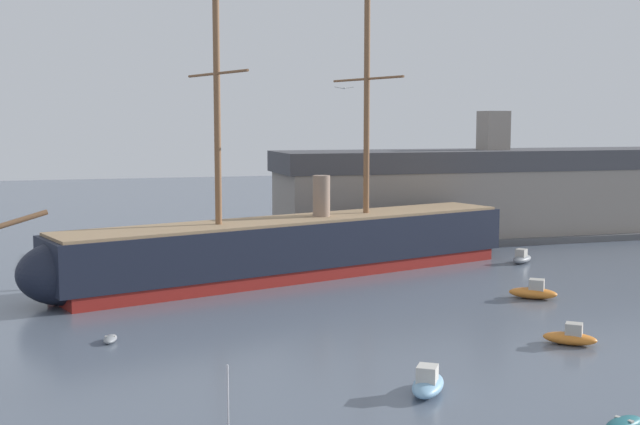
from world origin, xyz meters
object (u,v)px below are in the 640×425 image
object	(u,v)px
motorboat_mid_right	(570,337)
motorboat_far_right	(522,258)
dinghy_foreground_right	(624,424)
dinghy_distant_centre	(260,256)
seagull_in_flight	(344,88)
tall_ship	(297,246)
motorboat_alongside_stern	(534,292)
dinghy_alongside_bow	(110,339)
dockside_warehouse_right	(492,195)
motorboat_near_centre	(428,383)

from	to	relation	value
motorboat_mid_right	motorboat_far_right	world-z (taller)	motorboat_far_right
dinghy_foreground_right	dinghy_distant_centre	world-z (taller)	dinghy_distant_centre
dinghy_foreground_right	seagull_in_flight	xyz separation A→B (m)	(-10.98, 10.85, 16.65)
tall_ship	motorboat_mid_right	world-z (taller)	tall_ship
tall_ship	motorboat_mid_right	xyz separation A→B (m)	(11.54, -29.01, -2.46)
dinghy_foreground_right	motorboat_alongside_stern	world-z (taller)	motorboat_alongside_stern
dinghy_alongside_bow	motorboat_alongside_stern	world-z (taller)	motorboat_alongside_stern
dinghy_alongside_bow	dockside_warehouse_right	bearing A→B (deg)	37.25
motorboat_far_right	dockside_warehouse_right	size ratio (longest dim) A/B	0.06
motorboat_alongside_stern	dinghy_distant_centre	distance (m)	31.78
dockside_warehouse_right	seagull_in_flight	bearing A→B (deg)	-126.06
dinghy_distant_centre	dockside_warehouse_right	size ratio (longest dim) A/B	0.05
dinghy_foreground_right	motorboat_mid_right	xyz separation A→B (m)	(6.38, 14.22, 0.22)
motorboat_mid_right	seagull_in_flight	size ratio (longest dim) A/B	3.47
dinghy_alongside_bow	motorboat_alongside_stern	size ratio (longest dim) A/B	0.50
tall_ship	motorboat_mid_right	distance (m)	31.32
tall_ship	motorboat_alongside_stern	bearing A→B (deg)	-42.53
motorboat_far_right	dinghy_distant_centre	world-z (taller)	motorboat_far_right
motorboat_alongside_stern	dinghy_distant_centre	xyz separation A→B (m)	(-18.20, 26.05, -0.24)
tall_ship	dinghy_foreground_right	size ratio (longest dim) A/B	19.91
motorboat_far_right	dockside_warehouse_right	xyz separation A→B (m)	(5.72, 17.42, 5.19)
motorboat_near_centre	seagull_in_flight	world-z (taller)	seagull_in_flight
seagull_in_flight	dinghy_distant_centre	bearing A→B (deg)	84.02
tall_ship	seagull_in_flight	bearing A→B (deg)	-100.21
motorboat_far_right	dockside_warehouse_right	bearing A→B (deg)	71.81
dinghy_foreground_right	motorboat_mid_right	bearing A→B (deg)	65.82
motorboat_near_centre	dinghy_alongside_bow	size ratio (longest dim) A/B	2.00
dinghy_foreground_right	seagull_in_flight	distance (m)	22.71
motorboat_mid_right	seagull_in_flight	world-z (taller)	seagull_in_flight
motorboat_mid_right	dinghy_alongside_bow	distance (m)	31.47
motorboat_near_centre	motorboat_mid_right	world-z (taller)	motorboat_near_centre
dockside_warehouse_right	dinghy_distant_centre	bearing A→B (deg)	-167.03
dinghy_foreground_right	motorboat_alongside_stern	size ratio (longest dim) A/B	0.66
motorboat_mid_right	motorboat_alongside_stern	bearing A→B (deg)	68.51
dockside_warehouse_right	motorboat_far_right	bearing A→B (deg)	-108.19
motorboat_far_right	dinghy_distant_centre	bearing A→B (deg)	159.28
dinghy_foreground_right	dockside_warehouse_right	world-z (taller)	dockside_warehouse_right
motorboat_near_centre	motorboat_far_right	bearing A→B (deg)	53.19
dinghy_foreground_right	motorboat_near_centre	bearing A→B (deg)	132.50
motorboat_mid_right	seagull_in_flight	xyz separation A→B (m)	(-17.37, -3.37, 16.43)
dinghy_alongside_bow	motorboat_alongside_stern	distance (m)	35.56
tall_ship	motorboat_alongside_stern	distance (m)	23.01
dinghy_alongside_bow	seagull_in_flight	xyz separation A→B (m)	(12.63, -12.87, 16.72)
motorboat_far_right	seagull_in_flight	bearing A→B (deg)	-133.22
dockside_warehouse_right	seagull_in_flight	distance (m)	63.31
tall_ship	motorboat_near_centre	size ratio (longest dim) A/B	13.32
motorboat_near_centre	dinghy_distant_centre	bearing A→B (deg)	89.29
dinghy_distant_centre	dockside_warehouse_right	xyz separation A→B (m)	(32.18, 7.41, 5.37)
motorboat_near_centre	dinghy_alongside_bow	bearing A→B (deg)	135.95
motorboat_near_centre	seagull_in_flight	distance (m)	17.13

